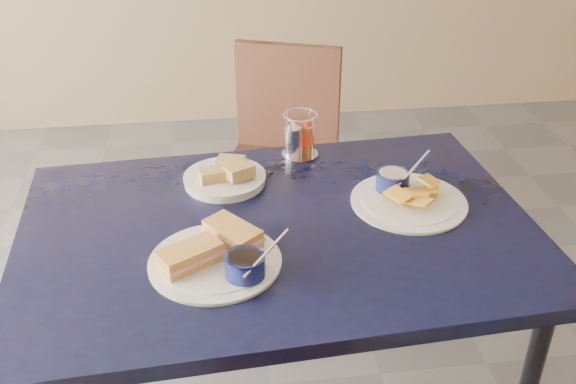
{
  "coord_description": "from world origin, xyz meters",
  "views": [
    {
      "loc": [
        -0.13,
        -1.19,
        1.64
      ],
      "look_at": [
        0.04,
        0.18,
        0.82
      ],
      "focal_mm": 40.0,
      "sensor_mm": 36.0,
      "label": 1
    }
  ],
  "objects": [
    {
      "name": "chair_far",
      "position": [
        0.11,
        1.09,
        0.5
      ],
      "size": [
        0.53,
        0.53,
        0.88
      ],
      "color": "black",
      "rests_on": "ground"
    },
    {
      "name": "plantain_plate",
      "position": [
        0.36,
        0.22,
        0.77
      ],
      "size": [
        0.31,
        0.31,
        0.12
      ],
      "color": "white",
      "rests_on": "dining_table"
    },
    {
      "name": "bread_basket",
      "position": [
        -0.11,
        0.37,
        0.77
      ],
      "size": [
        0.22,
        0.22,
        0.07
      ],
      "color": "white",
      "rests_on": "dining_table"
    },
    {
      "name": "sandwich_plate",
      "position": [
        -0.14,
        0.0,
        0.77
      ],
      "size": [
        0.32,
        0.31,
        0.12
      ],
      "color": "white",
      "rests_on": "dining_table"
    },
    {
      "name": "condiment_caddy",
      "position": [
        0.12,
        0.51,
        0.81
      ],
      "size": [
        0.11,
        0.11,
        0.14
      ],
      "color": "silver",
      "rests_on": "dining_table"
    },
    {
      "name": "dining_table",
      "position": [
        0.01,
        0.14,
        0.69
      ],
      "size": [
        1.33,
        0.93,
        0.75
      ],
      "color": "black",
      "rests_on": "ground"
    }
  ]
}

